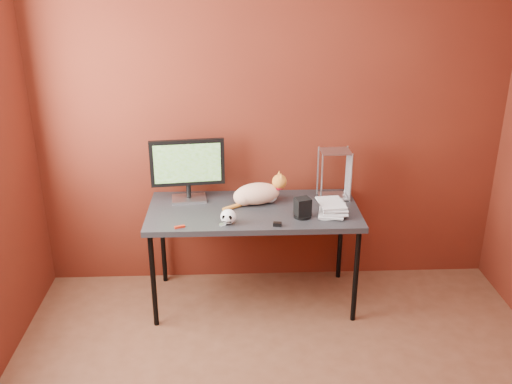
{
  "coord_description": "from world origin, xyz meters",
  "views": [
    {
      "loc": [
        -0.29,
        -2.34,
        2.39
      ],
      "look_at": [
        -0.14,
        1.15,
        0.97
      ],
      "focal_mm": 40.0,
      "sensor_mm": 36.0,
      "label": 1
    }
  ],
  "objects_px": {
    "desk": "(254,215)",
    "book_stack": "(323,150)",
    "speaker": "(303,208)",
    "monitor": "(188,167)",
    "skull_mug": "(228,217)",
    "cat": "(258,193)"
  },
  "relations": [
    {
      "from": "desk",
      "to": "book_stack",
      "type": "relative_size",
      "value": 1.61
    },
    {
      "from": "desk",
      "to": "speaker",
      "type": "xyz_separation_m",
      "value": [
        0.33,
        -0.15,
        0.12
      ]
    },
    {
      "from": "speaker",
      "to": "desk",
      "type": "bearing_deg",
      "value": 136.99
    },
    {
      "from": "monitor",
      "to": "skull_mug",
      "type": "distance_m",
      "value": 0.56
    },
    {
      "from": "speaker",
      "to": "book_stack",
      "type": "height_order",
      "value": "book_stack"
    },
    {
      "from": "skull_mug",
      "to": "cat",
      "type": "bearing_deg",
      "value": 69.2
    },
    {
      "from": "monitor",
      "to": "cat",
      "type": "xyz_separation_m",
      "value": [
        0.5,
        -0.09,
        -0.18
      ]
    },
    {
      "from": "monitor",
      "to": "book_stack",
      "type": "bearing_deg",
      "value": -22.59
    },
    {
      "from": "monitor",
      "to": "cat",
      "type": "distance_m",
      "value": 0.54
    },
    {
      "from": "desk",
      "to": "monitor",
      "type": "height_order",
      "value": "monitor"
    },
    {
      "from": "speaker",
      "to": "skull_mug",
      "type": "bearing_deg",
      "value": 171.71
    },
    {
      "from": "desk",
      "to": "speaker",
      "type": "relative_size",
      "value": 10.72
    },
    {
      "from": "skull_mug",
      "to": "speaker",
      "type": "bearing_deg",
      "value": 21.07
    },
    {
      "from": "monitor",
      "to": "skull_mug",
      "type": "xyz_separation_m",
      "value": [
        0.29,
        -0.43,
        -0.21
      ]
    },
    {
      "from": "monitor",
      "to": "speaker",
      "type": "height_order",
      "value": "monitor"
    },
    {
      "from": "book_stack",
      "to": "skull_mug",
      "type": "bearing_deg",
      "value": -166.41
    },
    {
      "from": "cat",
      "to": "skull_mug",
      "type": "bearing_deg",
      "value": -133.25
    },
    {
      "from": "skull_mug",
      "to": "monitor",
      "type": "bearing_deg",
      "value": 135.82
    },
    {
      "from": "monitor",
      "to": "book_stack",
      "type": "height_order",
      "value": "book_stack"
    },
    {
      "from": "book_stack",
      "to": "desk",
      "type": "bearing_deg",
      "value": 169.54
    },
    {
      "from": "monitor",
      "to": "desk",
      "type": "bearing_deg",
      "value": -27.84
    },
    {
      "from": "monitor",
      "to": "speaker",
      "type": "xyz_separation_m",
      "value": [
        0.8,
        -0.34,
        -0.19
      ]
    }
  ]
}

